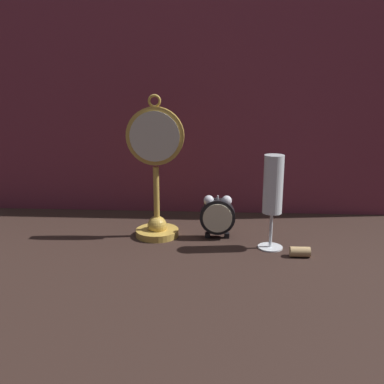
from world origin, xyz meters
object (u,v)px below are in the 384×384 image
object	(u,v)px
pocket_watch_on_stand	(156,177)
champagne_flute	(273,191)
wine_cork	(300,252)
alarm_clock_twin_bell	(217,215)

from	to	relation	value
pocket_watch_on_stand	champagne_flute	size ratio (longest dim) A/B	1.59
pocket_watch_on_stand	champagne_flute	distance (m)	0.27
champagne_flute	wine_cork	world-z (taller)	champagne_flute
alarm_clock_twin_bell	wine_cork	distance (m)	0.21
champagne_flute	alarm_clock_twin_bell	bearing A→B (deg)	154.59
pocket_watch_on_stand	alarm_clock_twin_bell	xyz separation A→B (m)	(0.14, -0.01, -0.09)
alarm_clock_twin_bell	pocket_watch_on_stand	bearing A→B (deg)	177.94
pocket_watch_on_stand	wine_cork	bearing A→B (deg)	-18.62
wine_cork	alarm_clock_twin_bell	bearing A→B (deg)	149.70
pocket_watch_on_stand	alarm_clock_twin_bell	size ratio (longest dim) A/B	3.21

